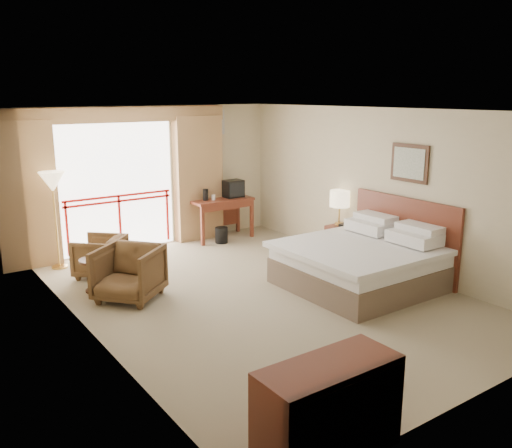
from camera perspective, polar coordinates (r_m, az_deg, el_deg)
floor at (r=8.15m, az=0.41°, el=-7.43°), size 7.00×7.00×0.00m
ceiling at (r=7.61m, az=0.44°, el=11.90°), size 7.00×7.00×0.00m
wall_back at (r=10.77m, az=-10.47°, el=4.98°), size 5.00×0.00×5.00m
wall_front at (r=5.40m, az=22.53°, el=-4.45°), size 5.00×0.00×5.00m
wall_left at (r=6.67m, az=-17.36°, el=-0.69°), size 0.00×7.00×7.00m
wall_right at (r=9.41m, az=12.95°, el=3.63°), size 0.00×7.00×7.00m
balcony_door at (r=10.47m, az=-14.37°, el=3.70°), size 2.40×0.00×2.40m
balcony_railing at (r=10.52m, az=-14.21°, el=1.61°), size 2.09×0.03×1.02m
curtain_left at (r=9.89m, az=-23.07°, el=2.76°), size 1.00×0.26×2.50m
curtain_right at (r=11.03m, az=-6.10°, el=4.80°), size 1.00×0.26×2.50m
valance at (r=10.24m, az=-14.62°, el=11.08°), size 4.40×0.22×0.28m
hvac_vent at (r=11.24m, az=-4.50°, el=10.64°), size 0.50×0.04×0.50m
bed at (r=8.53m, az=11.03°, el=-4.05°), size 2.13×2.06×0.97m
headboard at (r=9.15m, az=15.32°, el=-1.29°), size 0.06×2.10×1.30m
framed_art at (r=8.93m, az=15.85°, el=6.18°), size 0.04×0.72×0.60m
nightstand at (r=10.10m, az=8.84°, el=-1.76°), size 0.40×0.47×0.55m
table_lamp at (r=9.96m, az=8.80°, el=2.59°), size 0.36×0.36×0.64m
phone at (r=9.88m, az=9.30°, el=-0.22°), size 0.22×0.19×0.08m
desk at (r=11.14m, az=-3.87°, el=1.80°), size 1.28×0.62×0.84m
tv at (r=11.18m, az=-2.42°, el=3.73°), size 0.39×0.31×0.36m
coffee_maker at (r=10.87m, az=-5.33°, el=3.07°), size 0.11×0.11×0.23m
cup at (r=10.91m, az=-4.50°, el=2.79°), size 0.09×0.09×0.11m
wastebasket at (r=10.86m, az=-3.66°, el=-1.17°), size 0.33×0.33×0.32m
armchair_far at (r=9.30m, az=-15.97°, el=-5.27°), size 1.03×1.03×0.67m
armchair_near at (r=8.19m, az=-13.10°, el=-7.69°), size 1.21×1.20×0.79m
side_table at (r=8.51m, az=-16.54°, el=-4.60°), size 0.47×0.47×0.51m
book at (r=8.46m, az=-16.61°, el=-3.54°), size 0.27×0.30×0.02m
floor_lamp at (r=9.63m, az=-20.63°, el=3.80°), size 0.42×0.42×1.66m
dresser at (r=4.71m, az=7.65°, el=-18.83°), size 1.23×0.52×0.82m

